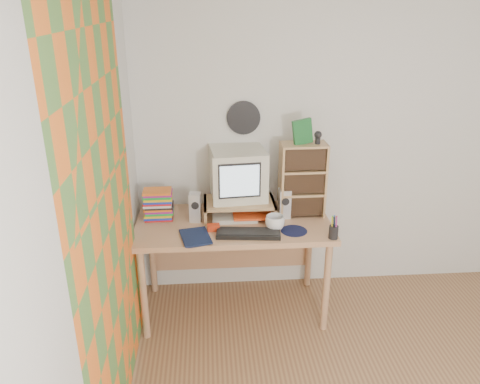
{
  "coord_description": "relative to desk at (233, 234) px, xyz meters",
  "views": [
    {
      "loc": [
        -1.2,
        -1.67,
        2.23
      ],
      "look_at": [
        -0.99,
        1.33,
        1.0
      ],
      "focal_mm": 35.0,
      "sensor_mm": 36.0,
      "label": 1
    }
  ],
  "objects": [
    {
      "name": "back_wall",
      "position": [
        1.03,
        0.31,
        0.63
      ],
      "size": [
        3.5,
        0.0,
        3.5
      ],
      "primitive_type": "plane",
      "rotation": [
        1.57,
        0.0,
        0.0
      ],
      "color": "silver",
      "rests_on": "floor"
    },
    {
      "name": "left_wall",
      "position": [
        -0.72,
        -1.44,
        0.63
      ],
      "size": [
        0.0,
        3.5,
        3.5
      ],
      "primitive_type": "plane",
      "rotation": [
        1.57,
        0.0,
        1.57
      ],
      "color": "silver",
      "rests_on": "floor"
    },
    {
      "name": "curtain",
      "position": [
        -0.68,
        -0.96,
        0.53
      ],
      "size": [
        0.0,
        2.2,
        2.2
      ],
      "primitive_type": "plane",
      "rotation": [
        1.57,
        0.0,
        1.57
      ],
      "color": "orange",
      "rests_on": "left_wall"
    },
    {
      "name": "wall_disc",
      "position": [
        0.1,
        0.29,
        0.81
      ],
      "size": [
        0.25,
        0.02,
        0.25
      ],
      "primitive_type": "cylinder",
      "rotation": [
        1.57,
        0.0,
        0.0
      ],
      "color": "black",
      "rests_on": "back_wall"
    },
    {
      "name": "desk",
      "position": [
        0.0,
        0.0,
        0.0
      ],
      "size": [
        1.4,
        0.7,
        0.75
      ],
      "color": "tan",
      "rests_on": "floor"
    },
    {
      "name": "monitor_riser",
      "position": [
        0.05,
        0.04,
        0.23
      ],
      "size": [
        0.52,
        0.3,
        0.12
      ],
      "color": "tan",
      "rests_on": "desk"
    },
    {
      "name": "crt_monitor",
      "position": [
        0.05,
        0.09,
        0.44
      ],
      "size": [
        0.42,
        0.42,
        0.37
      ],
      "primitive_type": "cube",
      "rotation": [
        0.0,
        0.0,
        0.09
      ],
      "color": "beige",
      "rests_on": "monitor_riser"
    },
    {
      "name": "speaker_left",
      "position": [
        -0.27,
        -0.02,
        0.24
      ],
      "size": [
        0.09,
        0.09,
        0.21
      ],
      "primitive_type": "cube",
      "rotation": [
        0.0,
        0.0,
        -0.13
      ],
      "color": "silver",
      "rests_on": "desk"
    },
    {
      "name": "speaker_right",
      "position": [
        0.38,
        -0.01,
        0.25
      ],
      "size": [
        0.09,
        0.09,
        0.22
      ],
      "primitive_type": "cube",
      "rotation": [
        0.0,
        0.0,
        0.07
      ],
      "color": "silver",
      "rests_on": "desk"
    },
    {
      "name": "keyboard",
      "position": [
        0.09,
        -0.28,
        0.15
      ],
      "size": [
        0.45,
        0.19,
        0.03
      ],
      "primitive_type": "cube",
      "rotation": [
        0.0,
        0.0,
        -0.1
      ],
      "color": "black",
      "rests_on": "desk"
    },
    {
      "name": "dvd_stack",
      "position": [
        -0.54,
        0.04,
        0.28
      ],
      "size": [
        0.2,
        0.15,
        0.29
      ],
      "primitive_type": null,
      "rotation": [
        0.0,
        0.0,
        0.02
      ],
      "color": "brown",
      "rests_on": "desk"
    },
    {
      "name": "cd_rack",
      "position": [
        0.51,
        0.03,
        0.41
      ],
      "size": [
        0.33,
        0.18,
        0.55
      ],
      "primitive_type": "cube",
      "rotation": [
        0.0,
        0.0,
        0.01
      ],
      "color": "tan",
      "rests_on": "desk"
    },
    {
      "name": "mug",
      "position": [
        0.28,
        -0.21,
        0.19
      ],
      "size": [
        0.17,
        0.17,
        0.11
      ],
      "primitive_type": "imported",
      "rotation": [
        0.0,
        0.0,
        -0.29
      ],
      "color": "white",
      "rests_on": "desk"
    },
    {
      "name": "diary",
      "position": [
        -0.36,
        -0.32,
        0.16
      ],
      "size": [
        0.26,
        0.21,
        0.05
      ],
      "primitive_type": "imported",
      "rotation": [
        0.0,
        0.0,
        0.21
      ],
      "color": "#0F1A3A",
      "rests_on": "desk"
    },
    {
      "name": "mousepad",
      "position": [
        0.41,
        -0.24,
        0.14
      ],
      "size": [
        0.23,
        0.23,
        0.0
      ],
      "primitive_type": "cylinder",
      "rotation": [
        0.0,
        0.0,
        0.32
      ],
      "color": "black",
      "rests_on": "desk"
    },
    {
      "name": "pen_cup",
      "position": [
        0.66,
        -0.37,
        0.2
      ],
      "size": [
        0.07,
        0.07,
        0.13
      ],
      "primitive_type": null,
      "rotation": [
        0.0,
        0.0,
        0.2
      ],
      "color": "black",
      "rests_on": "desk"
    },
    {
      "name": "papers",
      "position": [
        0.06,
        0.01,
        0.16
      ],
      "size": [
        0.32,
        0.24,
        0.04
      ],
      "primitive_type": null,
      "rotation": [
        0.0,
        0.0,
        0.01
      ],
      "color": "beige",
      "rests_on": "desk"
    },
    {
      "name": "red_box",
      "position": [
        -0.15,
        -0.19,
        0.16
      ],
      "size": [
        0.09,
        0.06,
        0.04
      ],
      "primitive_type": "cube",
      "rotation": [
        0.0,
        0.0,
        0.09
      ],
      "color": "red",
      "rests_on": "desk"
    },
    {
      "name": "game_box",
      "position": [
        0.49,
        0.02,
        0.77
      ],
      "size": [
        0.14,
        0.06,
        0.18
      ],
      "primitive_type": "cube",
      "rotation": [
        0.0,
        0.0,
        0.23
      ],
      "color": "#1B5F2A",
      "rests_on": "cd_rack"
    },
    {
      "name": "webcam",
      "position": [
        0.6,
        0.02,
        0.73
      ],
      "size": [
        0.06,
        0.06,
        0.09
      ],
      "primitive_type": null,
      "rotation": [
        0.0,
        0.0,
        0.03
      ],
      "color": "black",
      "rests_on": "cd_rack"
    }
  ]
}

